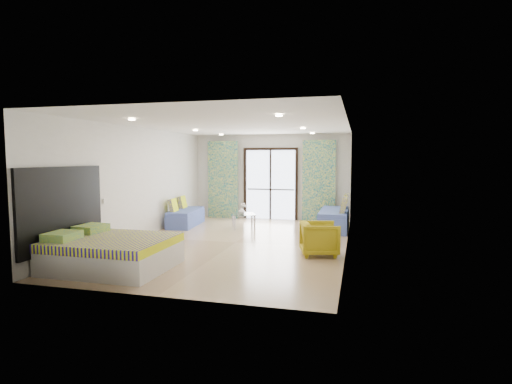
% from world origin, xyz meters
% --- Properties ---
extents(floor, '(5.00, 7.50, 0.01)m').
position_xyz_m(floor, '(0.00, 0.00, 0.00)').
color(floor, '#9D7F5E').
rests_on(floor, ground).
extents(ceiling, '(5.00, 7.50, 0.01)m').
position_xyz_m(ceiling, '(0.00, 0.00, 2.70)').
color(ceiling, silver).
rests_on(ceiling, ground).
extents(wall_back, '(5.00, 0.01, 2.70)m').
position_xyz_m(wall_back, '(0.00, 3.75, 1.35)').
color(wall_back, silver).
rests_on(wall_back, ground).
extents(wall_front, '(5.00, 0.01, 2.70)m').
position_xyz_m(wall_front, '(0.00, -3.75, 1.35)').
color(wall_front, silver).
rests_on(wall_front, ground).
extents(wall_left, '(0.01, 7.50, 2.70)m').
position_xyz_m(wall_left, '(-2.50, 0.00, 1.35)').
color(wall_left, silver).
rests_on(wall_left, ground).
extents(wall_right, '(0.01, 7.50, 2.70)m').
position_xyz_m(wall_right, '(2.50, 0.00, 1.35)').
color(wall_right, silver).
rests_on(wall_right, ground).
extents(balcony_door, '(1.76, 0.08, 2.28)m').
position_xyz_m(balcony_door, '(0.00, 3.72, 1.26)').
color(balcony_door, black).
rests_on(balcony_door, floor).
extents(balcony_rail, '(1.52, 0.03, 0.04)m').
position_xyz_m(balcony_rail, '(0.00, 3.73, 0.95)').
color(balcony_rail, '#595451').
rests_on(balcony_rail, balcony_door).
extents(curtain_left, '(1.00, 0.10, 2.50)m').
position_xyz_m(curtain_left, '(-1.55, 3.57, 1.25)').
color(curtain_left, silver).
rests_on(curtain_left, floor).
extents(curtain_right, '(1.00, 0.10, 2.50)m').
position_xyz_m(curtain_right, '(1.55, 3.57, 1.25)').
color(curtain_right, silver).
rests_on(curtain_right, floor).
extents(downlight_a, '(0.12, 0.12, 0.02)m').
position_xyz_m(downlight_a, '(-1.40, -2.00, 2.67)').
color(downlight_a, '#FFE0B2').
rests_on(downlight_a, ceiling).
extents(downlight_b, '(0.12, 0.12, 0.02)m').
position_xyz_m(downlight_b, '(1.40, -2.00, 2.67)').
color(downlight_b, '#FFE0B2').
rests_on(downlight_b, ceiling).
extents(downlight_c, '(0.12, 0.12, 0.02)m').
position_xyz_m(downlight_c, '(-1.40, 1.00, 2.67)').
color(downlight_c, '#FFE0B2').
rests_on(downlight_c, ceiling).
extents(downlight_d, '(0.12, 0.12, 0.02)m').
position_xyz_m(downlight_d, '(1.40, 1.00, 2.67)').
color(downlight_d, '#FFE0B2').
rests_on(downlight_d, ceiling).
extents(downlight_e, '(0.12, 0.12, 0.02)m').
position_xyz_m(downlight_e, '(-1.40, 3.00, 2.67)').
color(downlight_e, '#FFE0B2').
rests_on(downlight_e, ceiling).
extents(downlight_f, '(0.12, 0.12, 0.02)m').
position_xyz_m(downlight_f, '(1.40, 3.00, 2.67)').
color(downlight_f, '#FFE0B2').
rests_on(downlight_f, ceiling).
extents(headboard, '(0.06, 2.10, 1.50)m').
position_xyz_m(headboard, '(-2.46, -2.64, 1.05)').
color(headboard, black).
rests_on(headboard, floor).
extents(switch_plate, '(0.02, 0.10, 0.10)m').
position_xyz_m(switch_plate, '(-2.47, -1.39, 1.05)').
color(switch_plate, silver).
rests_on(switch_plate, wall_left).
extents(bed, '(2.00, 1.63, 0.69)m').
position_xyz_m(bed, '(-1.48, -2.64, 0.29)').
color(bed, silver).
rests_on(bed, floor).
extents(daybed_left, '(0.83, 1.74, 0.83)m').
position_xyz_m(daybed_left, '(-2.11, 1.86, 0.26)').
color(daybed_left, '#4458A2').
rests_on(daybed_left, floor).
extents(daybed_right, '(0.75, 1.93, 0.95)m').
position_xyz_m(daybed_right, '(2.12, 2.30, 0.30)').
color(daybed_right, '#4458A2').
rests_on(daybed_right, floor).
extents(coffee_table, '(0.82, 0.82, 0.72)m').
position_xyz_m(coffee_table, '(-0.35, 1.83, 0.37)').
color(coffee_table, silver).
rests_on(coffee_table, floor).
extents(vase, '(0.19, 0.19, 0.17)m').
position_xyz_m(vase, '(-0.39, 1.77, 0.50)').
color(vase, white).
rests_on(vase, coffee_table).
extents(armchair, '(0.83, 0.86, 0.74)m').
position_xyz_m(armchair, '(1.99, -0.73, 0.37)').
color(armchair, '#AB9816').
rests_on(armchair, floor).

